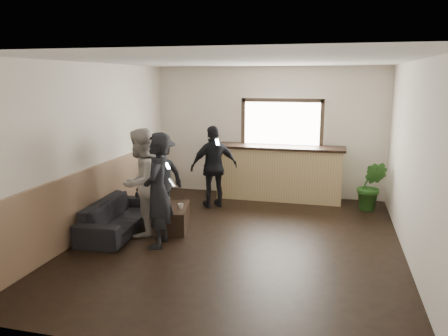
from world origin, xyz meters
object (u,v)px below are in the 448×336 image
(coffee_table, at_px, (173,218))
(cup_a, at_px, (166,200))
(sofa, at_px, (118,216))
(potted_plant, at_px, (371,186))
(person_a, at_px, (158,191))
(person_d, at_px, (214,167))
(person_b, at_px, (141,183))
(person_c, at_px, (160,177))
(cup_b, at_px, (181,206))
(bar_counter, at_px, (279,169))

(coffee_table, relative_size, cup_a, 6.90)
(sofa, distance_m, potted_plant, 4.81)
(coffee_table, xyz_separation_m, person_a, (0.06, -0.77, 0.68))
(person_d, bearing_deg, sofa, 23.93)
(cup_a, distance_m, person_d, 1.42)
(potted_plant, height_order, person_d, person_d)
(person_a, bearing_deg, person_d, 165.95)
(person_b, relative_size, person_d, 1.08)
(sofa, height_order, potted_plant, potted_plant)
(cup_a, bearing_deg, person_a, -74.93)
(cup_a, xyz_separation_m, person_d, (0.52, 1.27, 0.38))
(person_c, bearing_deg, sofa, -2.09)
(sofa, bearing_deg, person_d, -37.19)
(sofa, distance_m, coffee_table, 0.92)
(person_a, height_order, person_b, person_b)
(potted_plant, distance_m, person_d, 3.09)
(sofa, xyz_separation_m, person_a, (0.91, -0.42, 0.60))
(person_b, bearing_deg, cup_a, 166.54)
(cup_a, relative_size, person_a, 0.07)
(sofa, height_order, coffee_table, sofa)
(potted_plant, xyz_separation_m, person_d, (-3.03, -0.51, 0.33))
(person_d, bearing_deg, person_b, 35.26)
(sofa, bearing_deg, cup_b, -77.55)
(person_a, height_order, person_c, person_a)
(person_a, bearing_deg, coffee_table, 177.36)
(cup_a, height_order, potted_plant, potted_plant)
(sofa, height_order, person_d, person_d)
(person_d, bearing_deg, person_c, 21.96)
(sofa, distance_m, person_a, 1.17)
(person_c, bearing_deg, coffee_table, 71.62)
(person_c, bearing_deg, person_d, 173.17)
(potted_plant, distance_m, person_a, 4.30)
(potted_plant, bearing_deg, bar_counter, 167.15)
(potted_plant, relative_size, person_d, 0.60)
(cup_a, height_order, person_c, person_c)
(sofa, height_order, cup_a, sofa)
(person_b, bearing_deg, person_c, -173.28)
(cup_b, relative_size, person_c, 0.06)
(person_c, bearing_deg, person_b, 28.07)
(cup_a, relative_size, person_b, 0.07)
(person_a, bearing_deg, bar_counter, 148.07)
(cup_a, bearing_deg, person_d, 67.79)
(bar_counter, relative_size, person_d, 1.65)
(person_d, bearing_deg, cup_a, 34.65)
(bar_counter, distance_m, person_a, 3.48)
(bar_counter, bearing_deg, cup_b, -118.91)
(person_a, bearing_deg, potted_plant, 122.35)
(person_d, bearing_deg, potted_plant, 156.36)
(cup_a, xyz_separation_m, cup_b, (0.35, -0.24, -0.01))
(person_a, distance_m, person_c, 1.28)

